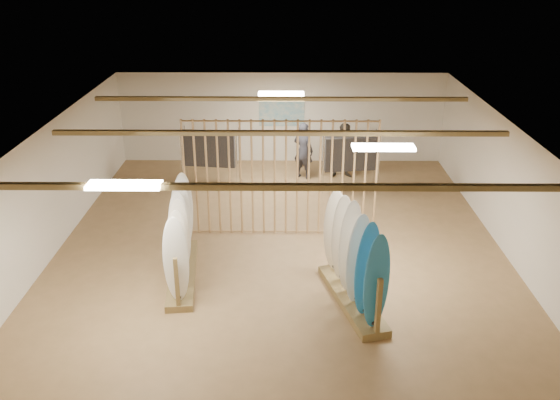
{
  "coord_description": "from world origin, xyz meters",
  "views": [
    {
      "loc": [
        0.1,
        -11.88,
        6.3
      ],
      "look_at": [
        0.0,
        0.0,
        1.2
      ],
      "focal_mm": 38.0,
      "sensor_mm": 36.0,
      "label": 1
    }
  ],
  "objects_px": {
    "shopper_b": "(346,147)",
    "clothing_rack_b": "(350,153)",
    "rack_right": "(353,271)",
    "clothing_rack_a": "(210,149)",
    "shopper_a": "(303,147)",
    "rack_left": "(181,248)"
  },
  "relations": [
    {
      "from": "clothing_rack_a",
      "to": "shopper_a",
      "type": "relative_size",
      "value": 0.88
    },
    {
      "from": "clothing_rack_b",
      "to": "shopper_b",
      "type": "height_order",
      "value": "shopper_b"
    },
    {
      "from": "shopper_b",
      "to": "clothing_rack_b",
      "type": "bearing_deg",
      "value": -87.76
    },
    {
      "from": "clothing_rack_a",
      "to": "clothing_rack_b",
      "type": "distance_m",
      "value": 3.89
    },
    {
      "from": "rack_right",
      "to": "shopper_b",
      "type": "distance_m",
      "value": 6.76
    },
    {
      "from": "rack_right",
      "to": "clothing_rack_a",
      "type": "height_order",
      "value": "rack_right"
    },
    {
      "from": "rack_right",
      "to": "shopper_b",
      "type": "relative_size",
      "value": 1.38
    },
    {
      "from": "rack_left",
      "to": "rack_right",
      "type": "height_order",
      "value": "rack_right"
    },
    {
      "from": "clothing_rack_b",
      "to": "shopper_a",
      "type": "relative_size",
      "value": 0.88
    },
    {
      "from": "rack_right",
      "to": "clothing_rack_a",
      "type": "distance_m",
      "value": 6.95
    },
    {
      "from": "clothing_rack_a",
      "to": "shopper_b",
      "type": "xyz_separation_m",
      "value": [
        3.86,
        0.68,
        -0.17
      ]
    },
    {
      "from": "clothing_rack_a",
      "to": "rack_left",
      "type": "bearing_deg",
      "value": -83.11
    },
    {
      "from": "rack_left",
      "to": "shopper_b",
      "type": "distance_m",
      "value": 6.97
    },
    {
      "from": "rack_right",
      "to": "rack_left",
      "type": "bearing_deg",
      "value": 149.46
    },
    {
      "from": "rack_left",
      "to": "clothing_rack_b",
      "type": "distance_m",
      "value": 6.21
    },
    {
      "from": "clothing_rack_b",
      "to": "shopper_a",
      "type": "height_order",
      "value": "shopper_a"
    },
    {
      "from": "rack_left",
      "to": "clothing_rack_b",
      "type": "xyz_separation_m",
      "value": [
        3.9,
        4.81,
        0.43
      ]
    },
    {
      "from": "clothing_rack_a",
      "to": "shopper_a",
      "type": "height_order",
      "value": "shopper_a"
    },
    {
      "from": "rack_right",
      "to": "clothing_rack_b",
      "type": "height_order",
      "value": "rack_right"
    },
    {
      "from": "clothing_rack_b",
      "to": "shopper_b",
      "type": "xyz_separation_m",
      "value": [
        -0.02,
        0.98,
        -0.16
      ]
    },
    {
      "from": "shopper_a",
      "to": "shopper_b",
      "type": "distance_m",
      "value": 1.23
    },
    {
      "from": "rack_right",
      "to": "shopper_a",
      "type": "bearing_deg",
      "value": 81.51
    }
  ]
}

